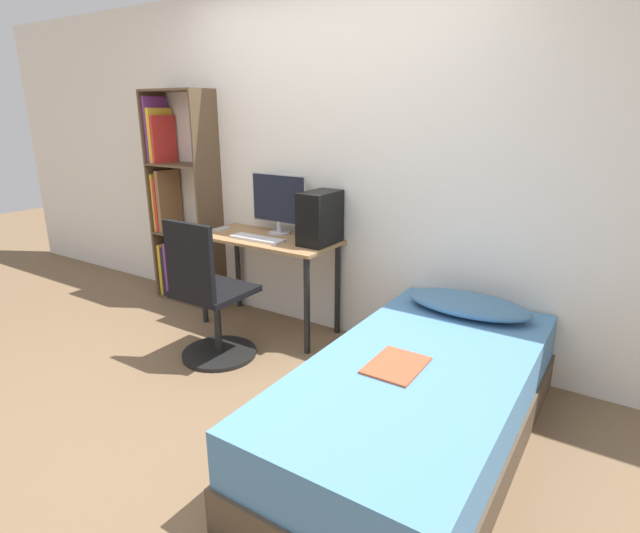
{
  "coord_description": "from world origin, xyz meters",
  "views": [
    {
      "loc": [
        1.91,
        -1.65,
        1.64
      ],
      "look_at": [
        0.36,
        0.73,
        0.75
      ],
      "focal_mm": 28.0,
      "sensor_mm": 36.0,
      "label": 1
    }
  ],
  "objects_px": {
    "bookshelf": "(176,207)",
    "pc_tower": "(320,218)",
    "office_chair": "(210,306)",
    "monitor": "(279,201)",
    "keyboard": "(257,239)",
    "bed": "(418,404)"
  },
  "relations": [
    {
      "from": "bookshelf",
      "to": "pc_tower",
      "type": "relative_size",
      "value": 4.86
    },
    {
      "from": "office_chair",
      "to": "monitor",
      "type": "relative_size",
      "value": 1.97
    },
    {
      "from": "office_chair",
      "to": "monitor",
      "type": "xyz_separation_m",
      "value": [
        -0.01,
        0.79,
        0.59
      ]
    },
    {
      "from": "office_chair",
      "to": "keyboard",
      "type": "distance_m",
      "value": 0.64
    },
    {
      "from": "bookshelf",
      "to": "pc_tower",
      "type": "height_order",
      "value": "bookshelf"
    },
    {
      "from": "bed",
      "to": "pc_tower",
      "type": "bearing_deg",
      "value": 144.02
    },
    {
      "from": "bed",
      "to": "keyboard",
      "type": "distance_m",
      "value": 1.75
    },
    {
      "from": "bookshelf",
      "to": "bed",
      "type": "bearing_deg",
      "value": -17.7
    },
    {
      "from": "monitor",
      "to": "pc_tower",
      "type": "relative_size",
      "value": 1.34
    },
    {
      "from": "office_chair",
      "to": "bookshelf",
      "type": "bearing_deg",
      "value": 146.43
    },
    {
      "from": "bookshelf",
      "to": "office_chair",
      "type": "xyz_separation_m",
      "value": [
        1.11,
        -0.74,
        -0.44
      ]
    },
    {
      "from": "office_chair",
      "to": "pc_tower",
      "type": "xyz_separation_m",
      "value": [
        0.43,
        0.7,
        0.53
      ]
    },
    {
      "from": "bookshelf",
      "to": "office_chair",
      "type": "distance_m",
      "value": 1.41
    },
    {
      "from": "bookshelf",
      "to": "keyboard",
      "type": "bearing_deg",
      "value": -10.78
    },
    {
      "from": "monitor",
      "to": "keyboard",
      "type": "relative_size",
      "value": 1.15
    },
    {
      "from": "pc_tower",
      "to": "bookshelf",
      "type": "bearing_deg",
      "value": 178.5
    },
    {
      "from": "office_chair",
      "to": "pc_tower",
      "type": "height_order",
      "value": "pc_tower"
    },
    {
      "from": "bed",
      "to": "monitor",
      "type": "height_order",
      "value": "monitor"
    },
    {
      "from": "bookshelf",
      "to": "monitor",
      "type": "bearing_deg",
      "value": 2.45
    },
    {
      "from": "monitor",
      "to": "pc_tower",
      "type": "bearing_deg",
      "value": -11.43
    },
    {
      "from": "keyboard",
      "to": "pc_tower",
      "type": "distance_m",
      "value": 0.5
    },
    {
      "from": "bookshelf",
      "to": "office_chair",
      "type": "bearing_deg",
      "value": -33.57
    }
  ]
}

